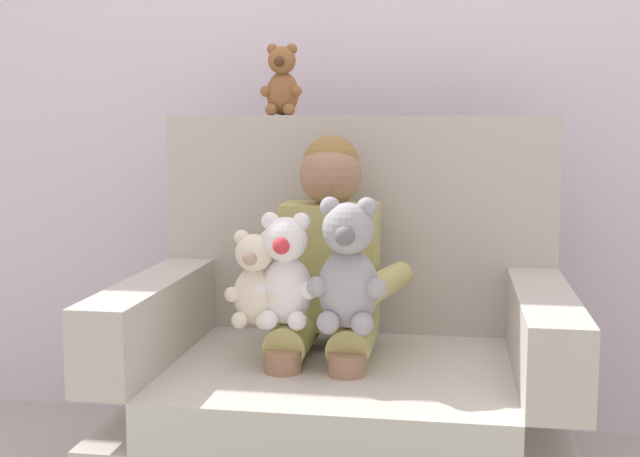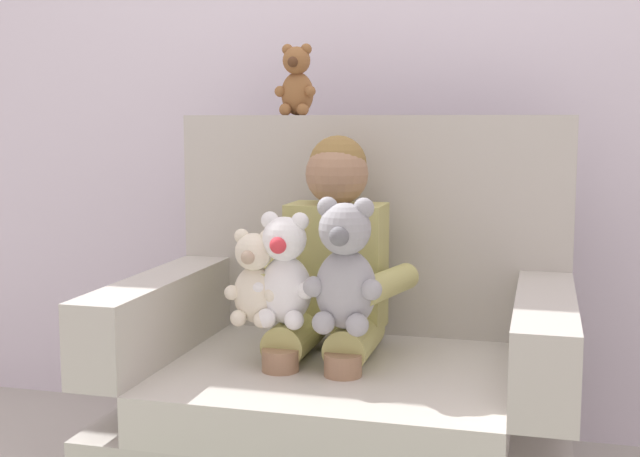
# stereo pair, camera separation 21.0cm
# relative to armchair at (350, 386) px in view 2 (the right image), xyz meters

# --- Properties ---
(back_wall) EXTENTS (6.00, 0.10, 2.60)m
(back_wall) POSITION_rel_armchair_xyz_m (0.00, 0.66, 0.97)
(back_wall) COLOR silver
(back_wall) RESTS_ON ground
(armchair) EXTENTS (1.14, 0.85, 1.05)m
(armchair) POSITION_rel_armchair_xyz_m (0.00, 0.00, 0.00)
(armchair) COLOR #BCB7AD
(armchair) RESTS_ON ground
(seated_child) EXTENTS (0.45, 0.39, 0.82)m
(seated_child) POSITION_rel_armchair_xyz_m (-0.05, 0.01, 0.30)
(seated_child) COLOR tan
(seated_child) RESTS_ON armchair
(plush_grey) EXTENTS (0.20, 0.16, 0.33)m
(plush_grey) POSITION_rel_armchair_xyz_m (0.02, -0.17, 0.35)
(plush_grey) COLOR #9E9EA3
(plush_grey) RESTS_ON armchair
(plush_white) EXTENTS (0.17, 0.14, 0.29)m
(plush_white) POSITION_rel_armchair_xyz_m (-0.13, -0.15, 0.33)
(plush_white) COLOR white
(plush_white) RESTS_ON armchair
(plush_cream) EXTENTS (0.14, 0.12, 0.24)m
(plush_cream) POSITION_rel_armchair_xyz_m (-0.21, -0.16, 0.31)
(plush_cream) COLOR silver
(plush_cream) RESTS_ON armchair
(plush_brown_on_backrest) EXTENTS (0.13, 0.10, 0.21)m
(plush_brown_on_backrest) POSITION_rel_armchair_xyz_m (-0.23, 0.29, 0.82)
(plush_brown_on_backrest) COLOR brown
(plush_brown_on_backrest) RESTS_ON armchair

